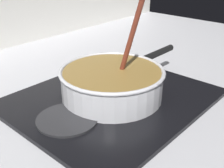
{
  "coord_description": "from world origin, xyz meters",
  "views": [
    {
      "loc": [
        -0.52,
        -0.4,
        0.41
      ],
      "look_at": [
        0.03,
        0.09,
        0.05
      ],
      "focal_mm": 45.58,
      "sensor_mm": 36.0,
      "label": 1
    }
  ],
  "objects": [
    {
      "name": "ground",
      "position": [
        0.0,
        0.0,
        -0.02
      ],
      "size": [
        2.4,
        1.6,
        0.04
      ],
      "primitive_type": "cube",
      "color": "#B7B7BC"
    },
    {
      "name": "hob_plate",
      "position": [
        0.03,
        0.09,
        0.01
      ],
      "size": [
        0.56,
        0.48,
        0.01
      ],
      "primitive_type": "cube",
      "color": "black",
      "rests_on": "ground"
    },
    {
      "name": "burner_ring",
      "position": [
        0.03,
        0.09,
        0.02
      ],
      "size": [
        0.19,
        0.19,
        0.01
      ],
      "primitive_type": "torus",
      "color": "#592D0C",
      "rests_on": "hob_plate"
    },
    {
      "name": "spare_burner",
      "position": [
        -0.14,
        0.09,
        0.01
      ],
      "size": [
        0.16,
        0.16,
        0.01
      ],
      "primitive_type": "cylinder",
      "color": "#262628",
      "rests_on": "hob_plate"
    },
    {
      "name": "cooking_pan",
      "position": [
        0.03,
        0.09,
        0.06
      ],
      "size": [
        0.47,
        0.3,
        0.33
      ],
      "color": "silver",
      "rests_on": "hob_plate"
    }
  ]
}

